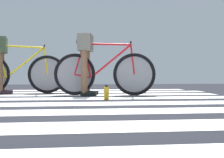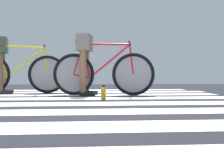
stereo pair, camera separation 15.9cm
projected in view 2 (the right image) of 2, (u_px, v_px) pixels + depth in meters
The scene contains 7 objects.
ground at pixel (58, 104), 3.51m from camera, with size 18.00×14.00×0.02m.
crosswalk_markings at pixel (59, 104), 3.43m from camera, with size 5.45×6.53×0.00m.
bicycle_1_of_2 at pixel (103, 73), 4.88m from camera, with size 1.72×0.55×0.93m.
cyclist_1_of_2 at pixel (85, 56), 4.91m from camera, with size 0.38×0.44×1.03m.
bicycle_2_of_2 at pixel (19, 73), 5.33m from camera, with size 1.72×0.54×0.93m.
cyclist_2_of_2 at pixel (1, 58), 5.25m from camera, with size 0.37×0.44×1.03m.
water_bottle at pixel (103, 93), 4.04m from camera, with size 0.07×0.07×0.21m.
Camera 2 is at (0.36, -3.54, 0.37)m, focal length 46.25 mm.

